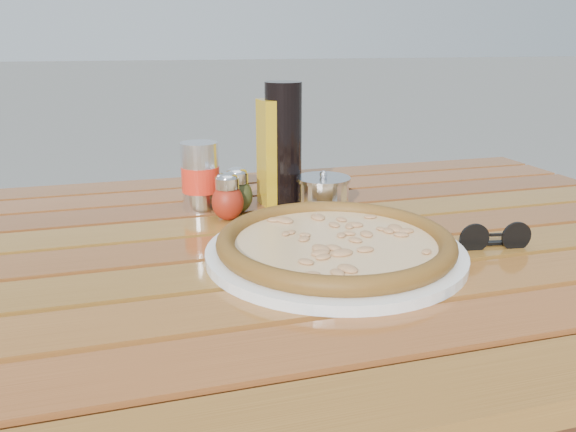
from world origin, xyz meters
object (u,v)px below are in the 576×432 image
object	(u,v)px
plate	(335,252)
pepper_shaker	(228,197)
soda_can	(201,177)
sunglasses	(494,238)
pizza	(335,242)
parmesan_tin	(323,193)
table	(291,284)
olive_oil_cruet	(276,152)
dark_bottle	(283,144)
oregano_shaker	(237,191)

from	to	relation	value
plate	pepper_shaker	distance (m)	0.24
soda_can	sunglasses	distance (m)	0.50
pizza	parmesan_tin	xyz separation A→B (m)	(0.06, 0.22, 0.01)
table	pizza	bearing A→B (deg)	-67.40
table	olive_oil_cruet	world-z (taller)	olive_oil_cruet
dark_bottle	soda_can	xyz separation A→B (m)	(-0.15, 0.00, -0.05)
dark_bottle	pepper_shaker	bearing A→B (deg)	-149.31
plate	dark_bottle	bearing A→B (deg)	89.43
pepper_shaker	oregano_shaker	distance (m)	0.04
soda_can	olive_oil_cruet	size ratio (longest dim) A/B	0.57
table	pizza	distance (m)	0.14
table	parmesan_tin	size ratio (longest dim) A/B	12.60
pizza	sunglasses	bearing A→B (deg)	-7.70
sunglasses	table	bearing A→B (deg)	164.54
pizza	plate	bearing A→B (deg)	45.00
oregano_shaker	soda_can	distance (m)	0.07
plate	oregano_shaker	xyz separation A→B (m)	(-0.09, 0.25, 0.03)
sunglasses	dark_bottle	bearing A→B (deg)	135.09
dark_bottle	pizza	bearing A→B (deg)	-90.57
pizza	parmesan_tin	size ratio (longest dim) A/B	3.71
table	pepper_shaker	world-z (taller)	pepper_shaker
oregano_shaker	sunglasses	world-z (taller)	oregano_shaker
parmesan_tin	olive_oil_cruet	bearing A→B (deg)	139.81
oregano_shaker	parmesan_tin	world-z (taller)	oregano_shaker
oregano_shaker	sunglasses	bearing A→B (deg)	-40.61
plate	soda_can	xyz separation A→B (m)	(-0.15, 0.29, 0.05)
table	pepper_shaker	bearing A→B (deg)	121.93
oregano_shaker	dark_bottle	size ratio (longest dim) A/B	0.37
soda_can	pepper_shaker	bearing A→B (deg)	-64.98
pizza	pepper_shaker	distance (m)	0.24
dark_bottle	soda_can	distance (m)	0.16
olive_oil_cruet	plate	bearing A→B (deg)	-87.65
olive_oil_cruet	parmesan_tin	world-z (taller)	olive_oil_cruet
dark_bottle	olive_oil_cruet	xyz separation A→B (m)	(-0.01, 0.00, -0.01)
plate	pepper_shaker	xyz separation A→B (m)	(-0.11, 0.21, 0.03)
pizza	sunglasses	size ratio (longest dim) A/B	3.71
sunglasses	oregano_shaker	bearing A→B (deg)	147.98
pizza	olive_oil_cruet	xyz separation A→B (m)	(-0.01, 0.28, 0.07)
soda_can	table	bearing A→B (deg)	-60.57
oregano_shaker	parmesan_tin	xyz separation A→B (m)	(0.15, -0.02, -0.01)
pizza	pepper_shaker	xyz separation A→B (m)	(-0.11, 0.21, 0.02)
soda_can	oregano_shaker	bearing A→B (deg)	-34.27
table	dark_bottle	world-z (taller)	dark_bottle
plate	sunglasses	xyz separation A→B (m)	(0.23, -0.03, 0.01)
plate	dark_bottle	size ratio (longest dim) A/B	1.64
oregano_shaker	soda_can	xyz separation A→B (m)	(-0.06, 0.04, 0.02)
olive_oil_cruet	table	bearing A→B (deg)	-97.58
table	oregano_shaker	size ratio (longest dim) A/B	17.07
table	dark_bottle	distance (m)	0.27
parmesan_tin	sunglasses	distance (m)	0.31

